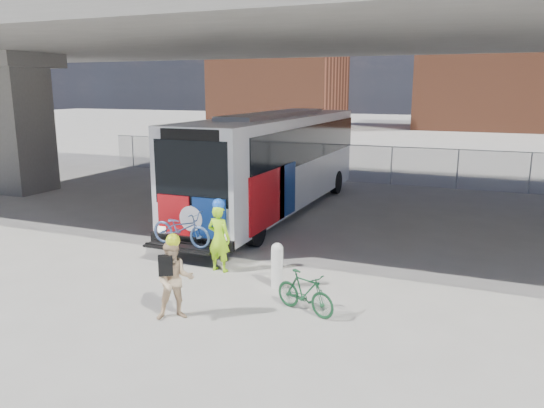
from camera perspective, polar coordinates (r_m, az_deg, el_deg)
The scene contains 9 objects.
ground at distance 15.12m, azimuth 0.70°, elevation -5.16°, with size 160.00×160.00×0.00m, color #9E9991.
bus at distance 19.66m, azimuth 0.40°, elevation 5.24°, with size 2.67×12.93×3.69m.
overpass at distance 18.29m, azimuth 5.69°, elevation 18.57°, with size 40.00×16.00×7.95m.
chainlink_fence at distance 26.13m, azimuth 10.61°, elevation 5.31°, with size 30.00×0.06×30.00m.
brick_buildings at distance 61.75m, azimuth 19.21°, elevation 12.55°, with size 54.00×22.00×12.00m.
bollard at distance 12.36m, azimuth 0.56°, elevation -6.43°, with size 0.28×0.28×1.07m.
cyclist_hivis at distance 13.40m, azimuth -5.73°, elevation -3.50°, with size 0.66×0.46×1.88m.
cyclist_tan at distance 10.82m, azimuth -10.46°, elevation -7.95°, with size 0.99×0.95×1.78m.
bike_parked at distance 11.07m, azimuth 3.57°, elevation -9.47°, with size 0.42×1.47×0.88m, color #154425.
Camera 1 is at (5.36, -13.38, 4.57)m, focal length 35.00 mm.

